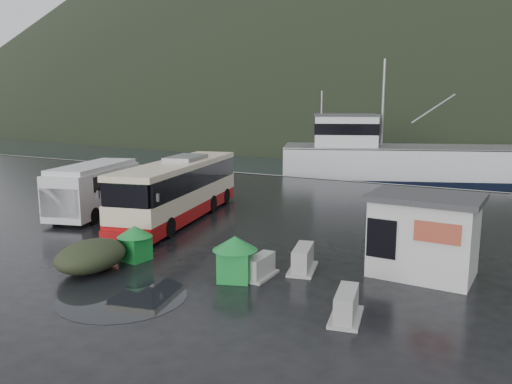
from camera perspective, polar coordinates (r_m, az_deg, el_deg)
The scene contains 14 objects.
ground at distance 20.79m, azimuth -11.99°, elevation -5.91°, with size 160.00×160.00×0.00m, color black.
harbor_water at distance 125.99m, azimuth 22.41°, elevation 6.81°, with size 300.00×180.00×0.02m, color black.
quay_edge at distance 37.95m, azimuth 7.81°, elevation 1.45°, with size 160.00×0.60×1.50m, color #999993.
coach_bus at distance 25.24m, azimuth -8.64°, elevation -2.96°, with size 2.76×10.82×3.05m, color beige, non-canonical shape.
white_van at distance 27.07m, azimuth -17.83°, elevation -2.45°, with size 2.17×6.31×2.64m, color silver, non-canonical shape.
waste_bin_left at distance 16.48m, azimuth -2.39°, elevation -10.00°, with size 1.05×1.05×1.47m, color #178231, non-canonical shape.
waste_bin_right at distance 18.96m, azimuth -13.57°, elevation -7.56°, with size 0.93×0.93×1.29m, color #178231, non-canonical shape.
dome_tent at distance 18.18m, azimuth -18.21°, elevation -8.56°, with size 1.94×2.71×1.07m, color #29311D, non-canonical shape.
ticket_kiosk at distance 17.83m, azimuth 18.37°, elevation -8.94°, with size 3.50×2.65×2.74m, color silver, non-canonical shape.
jersey_barrier_a at distance 17.41m, azimuth 5.34°, elevation -8.92°, with size 0.85×1.69×0.85m, color #999993, non-canonical shape.
jersey_barrier_b at distance 16.72m, azimuth 0.46°, elevation -9.69°, with size 0.73×1.47×0.73m, color #999993, non-canonical shape.
jersey_barrier_c at distance 13.92m, azimuth 10.22°, elevation -14.08°, with size 0.79×1.58×0.79m, color #999993, non-canonical shape.
fishing_trawler at distance 45.28m, azimuth 17.92°, elevation 2.45°, with size 26.98×5.91×10.79m, color silver, non-canonical shape.
puddles at distance 16.04m, azimuth -7.38°, elevation -10.63°, with size 15.06×13.92×0.01m.
Camera 1 is at (13.02, -15.19, 5.67)m, focal length 35.00 mm.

